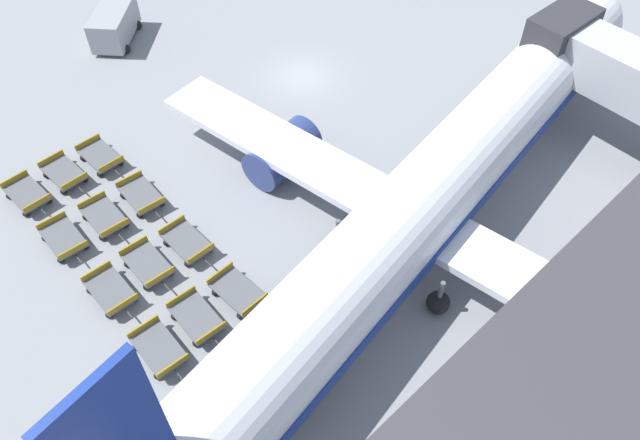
{
  "coord_description": "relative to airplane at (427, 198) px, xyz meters",
  "views": [
    {
      "loc": [
        25.66,
        -22.46,
        25.2
      ],
      "look_at": [
        11.53,
        -9.16,
        2.51
      ],
      "focal_mm": 35.0,
      "sensor_mm": 36.0,
      "label": 1
    }
  ],
  "objects": [
    {
      "name": "ground_plane",
      "position": [
        -14.4,
        4.71,
        -3.0
      ],
      "size": [
        500.0,
        500.0,
        0.0
      ],
      "primitive_type": "plane",
      "color": "gray"
    },
    {
      "name": "airplane",
      "position": [
        0.0,
        0.0,
        0.0
      ],
      "size": [
        32.35,
        42.16,
        11.35
      ],
      "color": "silver",
      "rests_on": "ground_plane"
    },
    {
      "name": "service_van",
      "position": [
        -26.46,
        -1.84,
        -1.75
      ],
      "size": [
        4.7,
        4.86,
        2.31
      ],
      "color": "gray",
      "rests_on": "ground_plane"
    },
    {
      "name": "baggage_dolly_row_near_col_a",
      "position": [
        -16.34,
        -13.56,
        -2.53
      ],
      "size": [
        3.36,
        1.77,
        0.92
      ],
      "color": "#515459",
      "rests_on": "ground_plane"
    },
    {
      "name": "baggage_dolly_row_near_col_b",
      "position": [
        -12.2,
        -13.62,
        -2.53
      ],
      "size": [
        3.37,
        1.8,
        0.92
      ],
      "color": "#515459",
      "rests_on": "ground_plane"
    },
    {
      "name": "baggage_dolly_row_near_col_c",
      "position": [
        -7.74,
        -13.56,
        -2.53
      ],
      "size": [
        3.35,
        1.75,
        0.92
      ],
      "color": "#515459",
      "rests_on": "ground_plane"
    },
    {
      "name": "baggage_dolly_row_near_col_d",
      "position": [
        -3.55,
        -13.62,
        -2.53
      ],
      "size": [
        3.36,
        1.79,
        0.92
      ],
      "color": "#515459",
      "rests_on": "ground_plane"
    },
    {
      "name": "baggage_dolly_row_near_col_e",
      "position": [
        0.57,
        -13.75,
        -2.53
      ],
      "size": [
        3.34,
        1.74,
        0.92
      ],
      "color": "#515459",
      "rests_on": "ground_plane"
    },
    {
      "name": "baggage_dolly_row_mid_a_col_a",
      "position": [
        -16.44,
        -11.31,
        -2.53
      ],
      "size": [
        3.36,
        1.78,
        0.92
      ],
      "color": "#515459",
      "rests_on": "ground_plane"
    },
    {
      "name": "baggage_dolly_row_mid_a_col_b",
      "position": [
        -12.05,
        -11.36,
        -2.53
      ],
      "size": [
        3.36,
        1.79,
        0.92
      ],
      "color": "#515459",
      "rests_on": "ground_plane"
    },
    {
      "name": "baggage_dolly_row_mid_a_col_c",
      "position": [
        -7.86,
        -11.41,
        -2.53
      ],
      "size": [
        3.36,
        1.77,
        0.92
      ],
      "color": "#515459",
      "rests_on": "ground_plane"
    },
    {
      "name": "baggage_dolly_row_mid_a_col_d",
      "position": [
        -3.71,
        -11.46,
        -2.53
      ],
      "size": [
        3.37,
        1.8,
        0.92
      ],
      "color": "#515459",
      "rests_on": "ground_plane"
    },
    {
      "name": "baggage_dolly_row_mid_a_col_e",
      "position": [
        0.58,
        -11.46,
        -2.53
      ],
      "size": [
        3.33,
        1.72,
        0.92
      ],
      "color": "#515459",
      "rests_on": "ground_plane"
    },
    {
      "name": "baggage_dolly_row_mid_b_col_a",
      "position": [
        -16.25,
        -9.13,
        -2.53
      ],
      "size": [
        3.34,
        1.74,
        0.92
      ],
      "color": "#515459",
      "rests_on": "ground_plane"
    },
    {
      "name": "baggage_dolly_row_mid_b_col_b",
      "position": [
        -12.04,
        -9.09,
        -2.53
      ],
      "size": [
        3.38,
        1.82,
        0.92
      ],
      "color": "#515459",
      "rests_on": "ground_plane"
    },
    {
      "name": "baggage_dolly_row_mid_b_col_c",
      "position": [
        -7.68,
        -9.18,
        -2.53
      ],
      "size": [
        3.33,
        1.71,
        0.92
      ],
      "color": "#515459",
      "rests_on": "ground_plane"
    },
    {
      "name": "baggage_dolly_row_mid_b_col_d",
      "position": [
        -3.54,
        -9.18,
        -2.53
      ],
      "size": [
        3.36,
        1.78,
        0.92
      ],
      "color": "#515459",
      "rests_on": "ground_plane"
    },
    {
      "name": "baggage_dolly_row_mid_b_col_e",
      "position": [
        0.77,
        -9.35,
        -2.53
      ],
      "size": [
        3.37,
        1.81,
        0.92
      ],
      "color": "#515459",
      "rests_on": "ground_plane"
    },
    {
      "name": "stand_guidance_stripe",
      "position": [
        0.53,
        -8.92,
        -3.0
      ],
      "size": [
        5.61,
        35.59,
        0.01
      ],
      "color": "yellow",
      "rests_on": "ground_plane"
    }
  ]
}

